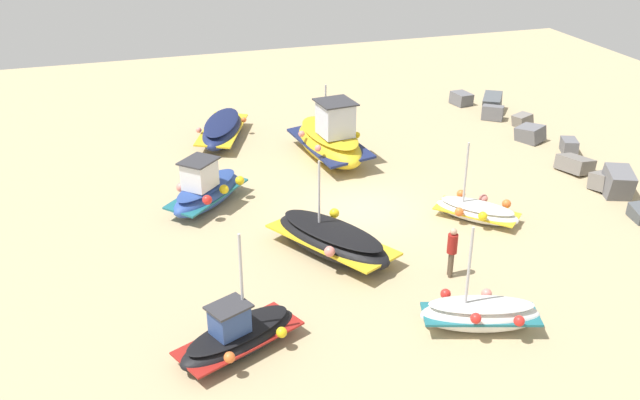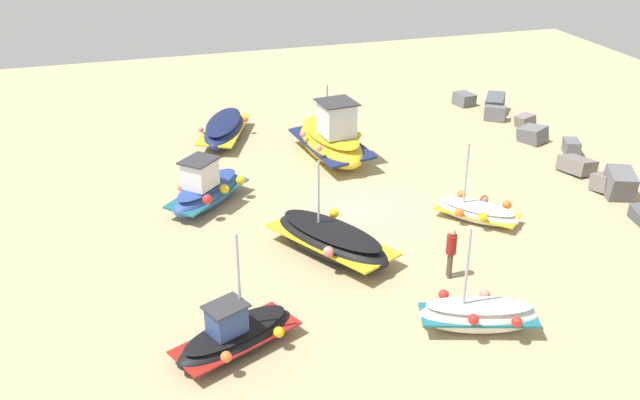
{
  "view_description": "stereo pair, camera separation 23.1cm",
  "coord_description": "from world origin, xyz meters",
  "views": [
    {
      "loc": [
        22.24,
        -8.63,
        11.97
      ],
      "look_at": [
        0.55,
        -1.79,
        0.9
      ],
      "focal_mm": 39.81,
      "sensor_mm": 36.0,
      "label": 1
    },
    {
      "loc": [
        22.31,
        -8.41,
        11.97
      ],
      "look_at": [
        0.55,
        -1.79,
        0.9
      ],
      "focal_mm": 39.81,
      "sensor_mm": 36.0,
      "label": 2
    }
  ],
  "objects": [
    {
      "name": "fishing_boat_1",
      "position": [
        8.0,
        0.55,
        0.49
      ],
      "size": [
        2.12,
        3.54,
        3.24
      ],
      "rotation": [
        0.0,
        0.0,
        1.26
      ],
      "color": "white",
      "rests_on": "ground_plane"
    },
    {
      "name": "fishing_boat_4",
      "position": [
        -2.0,
        -5.47,
        0.68
      ],
      "size": [
        3.65,
        3.63,
        2.04
      ],
      "rotation": [
        0.0,
        0.0,
        5.5
      ],
      "color": "#2D4C9E",
      "rests_on": "ground_plane"
    },
    {
      "name": "fishing_boat_0",
      "position": [
        -8.71,
        -3.64,
        0.52
      ],
      "size": [
        4.9,
        3.24,
        1.02
      ],
      "rotation": [
        0.0,
        0.0,
        2.75
      ],
      "color": "navy",
      "rests_on": "ground_plane"
    },
    {
      "name": "breakwater_rocks",
      "position": [
        0.83,
        10.05,
        0.41
      ],
      "size": [
        22.17,
        2.46,
        1.34
      ],
      "color": "slate",
      "rests_on": "ground_plane"
    },
    {
      "name": "ground_plane",
      "position": [
        0.0,
        0.0,
        0.0
      ],
      "size": [
        49.57,
        49.57,
        0.0
      ],
      "primitive_type": "plane",
      "color": "tan"
    },
    {
      "name": "fishing_boat_2",
      "position": [
        6.93,
        -6.09,
        0.48
      ],
      "size": [
        2.68,
        3.82,
        3.48
      ],
      "rotation": [
        0.0,
        0.0,
        5.14
      ],
      "color": "black",
      "rests_on": "ground_plane"
    },
    {
      "name": "person_walking",
      "position": [
        5.25,
        1.03,
        0.98
      ],
      "size": [
        0.32,
        0.32,
        1.7
      ],
      "rotation": [
        0.0,
        0.0,
        1.32
      ],
      "color": "brown",
      "rests_on": "ground_plane"
    },
    {
      "name": "fishing_boat_5",
      "position": [
        2.04,
        3.72,
        0.35
      ],
      "size": [
        3.05,
        2.92,
        2.91
      ],
      "rotation": [
        0.0,
        0.0,
        0.74
      ],
      "color": "white",
      "rests_on": "ground_plane"
    },
    {
      "name": "fishing_boat_3",
      "position": [
        -5.06,
        0.44,
        0.89
      ],
      "size": [
        5.26,
        2.63,
        3.27
      ],
      "rotation": [
        0.0,
        0.0,
        0.11
      ],
      "color": "gold",
      "rests_on": "ground_plane"
    },
    {
      "name": "fishing_boat_6",
      "position": [
        2.8,
        -2.08,
        0.53
      ],
      "size": [
        4.98,
        3.88,
        3.23
      ],
      "rotation": [
        0.0,
        0.0,
        0.51
      ],
      "color": "black",
      "rests_on": "ground_plane"
    }
  ]
}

